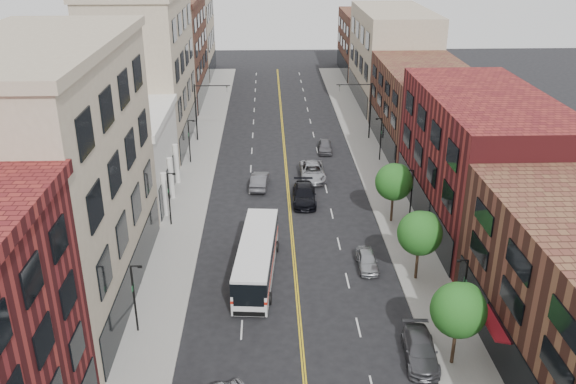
{
  "coord_description": "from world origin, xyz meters",
  "views": [
    {
      "loc": [
        -2.04,
        -26.32,
        25.26
      ],
      "look_at": [
        -0.42,
        19.89,
        5.0
      ],
      "focal_mm": 38.0,
      "sensor_mm": 36.0,
      "label": 1
    }
  ],
  "objects": [
    {
      "name": "signal_mast_right",
      "position": [
        10.27,
        48.0,
        4.65
      ],
      "size": [
        4.49,
        0.18,
        7.2
      ],
      "color": "black",
      "rests_on": "sidewalk_right"
    },
    {
      "name": "sidewalk_right",
      "position": [
        10.0,
        35.0,
        0.07
      ],
      "size": [
        4.0,
        110.0,
        0.15
      ],
      "primitive_type": "cube",
      "color": "gray",
      "rests_on": "ground"
    },
    {
      "name": "city_bus",
      "position": [
        -3.02,
        15.04,
        1.76
      ],
      "size": [
        3.57,
        11.93,
        3.02
      ],
      "rotation": [
        0.0,
        0.0,
        -0.08
      ],
      "color": "silver",
      "rests_on": "ground"
    },
    {
      "name": "lamp_r_3",
      "position": [
        10.95,
        40.0,
        2.97
      ],
      "size": [
        0.81,
        0.55,
        5.05
      ],
      "color": "black",
      "rests_on": "sidewalk_right"
    },
    {
      "name": "car_lane_a",
      "position": [
        1.5,
        28.72,
        0.81
      ],
      "size": [
        2.42,
        5.67,
        1.63
      ],
      "primitive_type": "imported",
      "rotation": [
        0.0,
        0.0,
        -0.02
      ],
      "color": "black",
      "rests_on": "ground"
    },
    {
      "name": "lamp_r_1",
      "position": [
        10.95,
        8.0,
        2.97
      ],
      "size": [
        0.81,
        0.55,
        5.05
      ],
      "color": "black",
      "rests_on": "sidewalk_right"
    },
    {
      "name": "bldg_r_far_a",
      "position": [
        17.0,
        45.0,
        5.0
      ],
      "size": [
        10.0,
        20.0,
        10.0
      ],
      "primitive_type": "cube",
      "color": "brown",
      "rests_on": "ground"
    },
    {
      "name": "car_parked_mid",
      "position": [
        7.4,
        4.54,
        0.71
      ],
      "size": [
        2.37,
        5.05,
        1.42
      ],
      "primitive_type": "imported",
      "rotation": [
        0.0,
        0.0,
        -0.08
      ],
      "color": "#49494E",
      "rests_on": "ground"
    },
    {
      "name": "bldg_r_far_c",
      "position": [
        17.0,
        86.0,
        5.5
      ],
      "size": [
        10.0,
        18.0,
        11.0
      ],
      "primitive_type": "cube",
      "color": "brown",
      "rests_on": "ground"
    },
    {
      "name": "car_lane_behind",
      "position": [
        -2.95,
        32.62,
        0.78
      ],
      "size": [
        2.07,
        4.85,
        1.56
      ],
      "primitive_type": "imported",
      "rotation": [
        0.0,
        0.0,
        3.05
      ],
      "color": "#48484D",
      "rests_on": "ground"
    },
    {
      "name": "bldg_l_far_b",
      "position": [
        -17.0,
        68.0,
        7.5
      ],
      "size": [
        10.0,
        20.0,
        15.0
      ],
      "primitive_type": "cube",
      "color": "brown",
      "rests_on": "ground"
    },
    {
      "name": "tree_r_1",
      "position": [
        9.39,
        4.07,
        4.13
      ],
      "size": [
        3.4,
        3.4,
        5.59
      ],
      "color": "black",
      "rests_on": "sidewalk_right"
    },
    {
      "name": "lamp_l_1",
      "position": [
        -10.95,
        8.0,
        2.97
      ],
      "size": [
        0.81,
        0.55,
        5.05
      ],
      "color": "black",
      "rests_on": "sidewalk_left"
    },
    {
      "name": "car_lane_c",
      "position": [
        4.91,
        43.4,
        0.7
      ],
      "size": [
        1.91,
        4.2,
        1.4
      ],
      "primitive_type": "imported",
      "rotation": [
        0.0,
        0.0,
        -0.06
      ],
      "color": "#56565B",
      "rests_on": "ground"
    },
    {
      "name": "tree_r_3",
      "position": [
        9.39,
        24.07,
        4.13
      ],
      "size": [
        3.4,
        3.4,
        5.59
      ],
      "color": "black",
      "rests_on": "sidewalk_right"
    },
    {
      "name": "bldg_r_mid",
      "position": [
        17.0,
        24.0,
        6.0
      ],
      "size": [
        10.0,
        22.0,
        12.0
      ],
      "primitive_type": "cube",
      "color": "maroon",
      "rests_on": "ground"
    },
    {
      "name": "lamp_r_2",
      "position": [
        10.95,
        24.0,
        2.97
      ],
      "size": [
        0.81,
        0.55,
        5.05
      ],
      "color": "black",
      "rests_on": "sidewalk_right"
    },
    {
      "name": "sidewalk_left",
      "position": [
        -10.0,
        35.0,
        0.07
      ],
      "size": [
        4.0,
        110.0,
        0.15
      ],
      "primitive_type": "cube",
      "color": "gray",
      "rests_on": "ground"
    },
    {
      "name": "car_parked_far",
      "position": [
        5.8,
        15.92,
        0.67
      ],
      "size": [
        1.61,
        3.94,
        1.34
      ],
      "primitive_type": "imported",
      "rotation": [
        0.0,
        0.0,
        -0.01
      ],
      "color": "#9B9EA3",
      "rests_on": "ground"
    },
    {
      "name": "lamp_l_2",
      "position": [
        -10.95,
        24.0,
        2.97
      ],
      "size": [
        0.81,
        0.55,
        5.05
      ],
      "color": "black",
      "rests_on": "sidewalk_left"
    },
    {
      "name": "bldg_l_tanoffice",
      "position": [
        -17.0,
        13.0,
        9.0
      ],
      "size": [
        10.0,
        22.0,
        18.0
      ],
      "primitive_type": "cube",
      "color": "tan",
      "rests_on": "ground"
    },
    {
      "name": "bldg_l_white",
      "position": [
        -17.0,
        31.0,
        4.0
      ],
      "size": [
        10.0,
        14.0,
        8.0
      ],
      "primitive_type": "cube",
      "color": "silver",
      "rests_on": "ground"
    },
    {
      "name": "lamp_l_3",
      "position": [
        -10.95,
        40.0,
        2.97
      ],
      "size": [
        0.81,
        0.55,
        5.05
      ],
      "color": "black",
      "rests_on": "sidewalk_left"
    },
    {
      "name": "bldg_l_far_a",
      "position": [
        -17.0,
        48.0,
        9.0
      ],
      "size": [
        10.0,
        20.0,
        18.0
      ],
      "primitive_type": "cube",
      "color": "tan",
      "rests_on": "ground"
    },
    {
      "name": "signal_mast_left",
      "position": [
        -10.27,
        48.0,
        4.65
      ],
      "size": [
        4.49,
        0.18,
        7.2
      ],
      "color": "black",
      "rests_on": "sidewalk_left"
    },
    {
      "name": "bldg_l_far_c",
      "position": [
        -17.0,
        86.0,
        10.0
      ],
      "size": [
        10.0,
        16.0,
        20.0
      ],
      "primitive_type": "cube",
      "color": "tan",
      "rests_on": "ground"
    },
    {
      "name": "car_lane_b",
      "position": [
        2.77,
        34.91,
        0.81
      ],
      "size": [
        2.7,
        5.84,
        1.62
      ],
      "primitive_type": "imported",
      "rotation": [
        0.0,
        0.0,
        -0.0
      ],
      "color": "#A4A6AB",
      "rests_on": "ground"
    },
    {
      "name": "tree_r_2",
      "position": [
        9.39,
        14.07,
        4.13
      ],
      "size": [
        3.4,
        3.4,
        5.59
      ],
      "color": "black",
      "rests_on": "sidewalk_right"
    },
    {
      "name": "bldg_r_far_b",
      "position": [
        17.0,
        66.0,
        7.0
      ],
      "size": [
        10.0,
        22.0,
        14.0
      ],
      "primitive_type": "cube",
      "color": "tan",
      "rests_on": "ground"
    }
  ]
}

